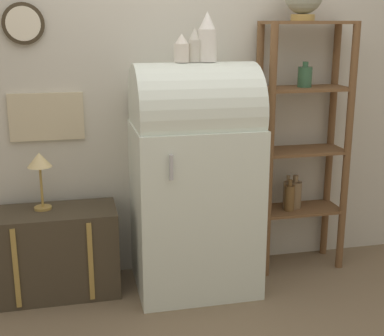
# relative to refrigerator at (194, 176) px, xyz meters

# --- Properties ---
(ground_plane) EXTENTS (12.00, 12.00, 0.00)m
(ground_plane) POSITION_rel_refrigerator_xyz_m (0.00, -0.24, -0.75)
(ground_plane) COLOR #7A664C
(wall_back) EXTENTS (7.00, 0.09, 2.70)m
(wall_back) POSITION_rel_refrigerator_xyz_m (-0.01, 0.34, 0.60)
(wall_back) COLOR beige
(wall_back) RESTS_ON ground_plane
(refrigerator) EXTENTS (0.77, 0.66, 1.47)m
(refrigerator) POSITION_rel_refrigerator_xyz_m (0.00, 0.00, 0.00)
(refrigerator) COLOR silver
(refrigerator) RESTS_ON ground_plane
(suitcase_trunk) EXTENTS (0.80, 0.39, 0.56)m
(suitcase_trunk) POSITION_rel_refrigerator_xyz_m (-0.90, 0.08, -0.47)
(suitcase_trunk) COLOR #423828
(suitcase_trunk) RESTS_ON ground_plane
(shelf_unit) EXTENTS (0.61, 0.30, 1.71)m
(shelf_unit) POSITION_rel_refrigerator_xyz_m (0.79, 0.14, 0.16)
(shelf_unit) COLOR brown
(shelf_unit) RESTS_ON ground_plane
(vase_left) EXTENTS (0.09, 0.09, 0.17)m
(vase_left) POSITION_rel_refrigerator_xyz_m (-0.08, -0.00, 0.79)
(vase_left) COLOR silver
(vase_left) RESTS_ON refrigerator
(vase_center) EXTENTS (0.07, 0.07, 0.20)m
(vase_center) POSITION_rel_refrigerator_xyz_m (-0.00, 0.00, 0.81)
(vase_center) COLOR beige
(vase_center) RESTS_ON refrigerator
(vase_right) EXTENTS (0.11, 0.11, 0.30)m
(vase_right) POSITION_rel_refrigerator_xyz_m (0.08, 0.01, 0.85)
(vase_right) COLOR white
(vase_right) RESTS_ON refrigerator
(desk_lamp) EXTENTS (0.15, 0.15, 0.37)m
(desk_lamp) POSITION_rel_refrigerator_xyz_m (-0.95, 0.13, 0.10)
(desk_lamp) COLOR #AD8942
(desk_lamp) RESTS_ON suitcase_trunk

